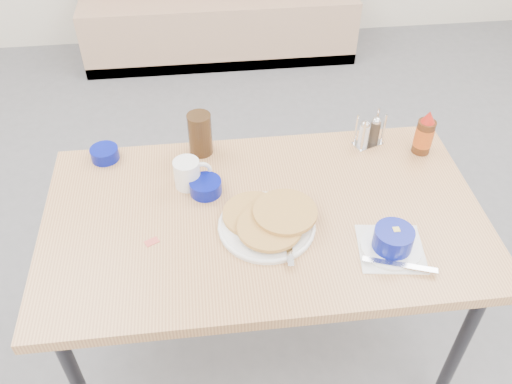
{
  "coord_description": "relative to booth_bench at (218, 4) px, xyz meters",
  "views": [
    {
      "loc": [
        -0.17,
        -0.96,
        1.98
      ],
      "look_at": [
        -0.02,
        0.29,
        0.82
      ],
      "focal_mm": 38.0,
      "sensor_mm": 36.0,
      "label": 1
    }
  ],
  "objects": [
    {
      "name": "dining_table",
      "position": [
        0.0,
        -2.53,
        0.35
      ],
      "size": [
        1.4,
        0.8,
        0.76
      ],
      "color": "tan",
      "rests_on": "ground"
    },
    {
      "name": "amber_tumbler",
      "position": [
        -0.18,
        -2.19,
        0.49
      ],
      "size": [
        0.09,
        0.09,
        0.16
      ],
      "primitive_type": "cylinder",
      "rotation": [
        0.0,
        0.0,
        0.1
      ],
      "color": "#321F10",
      "rests_on": "dining_table"
    },
    {
      "name": "condiment_caddy",
      "position": [
        0.42,
        -2.22,
        0.45
      ],
      "size": [
        0.12,
        0.09,
        0.13
      ],
      "rotation": [
        0.0,
        0.0,
        0.35
      ],
      "color": "silver",
      "rests_on": "dining_table"
    },
    {
      "name": "butter_bowl",
      "position": [
        -0.18,
        -2.41,
        0.43
      ],
      "size": [
        0.11,
        0.11,
        0.05
      ],
      "rotation": [
        0.0,
        0.0,
        -0.3
      ],
      "color": "#050F81",
      "rests_on": "dining_table"
    },
    {
      "name": "syrup_bottle",
      "position": [
        0.6,
        -2.28,
        0.48
      ],
      "size": [
        0.07,
        0.07,
        0.17
      ],
      "rotation": [
        0.0,
        0.0,
        0.31
      ],
      "color": "#47230F",
      "rests_on": "dining_table"
    },
    {
      "name": "grits_setting",
      "position": [
        0.36,
        -2.73,
        0.44
      ],
      "size": [
        0.21,
        0.23,
        0.08
      ],
      "rotation": [
        0.0,
        0.0,
        -0.13
      ],
      "color": "white",
      "rests_on": "dining_table"
    },
    {
      "name": "creamer_bowl",
      "position": [
        -0.53,
        -2.19,
        0.43
      ],
      "size": [
        0.1,
        0.1,
        0.04
      ],
      "rotation": [
        0.0,
        0.0,
        -0.32
      ],
      "color": "#050F81",
      "rests_on": "dining_table"
    },
    {
      "name": "coffee_mug",
      "position": [
        -0.23,
        -2.37,
        0.46
      ],
      "size": [
        0.13,
        0.09,
        0.1
      ],
      "rotation": [
        0.0,
        0.0,
        0.13
      ],
      "color": "white",
      "rests_on": "dining_table"
    },
    {
      "name": "pancake_plate",
      "position": [
        0.0,
        -2.59,
        0.43
      ],
      "size": [
        0.31,
        0.33,
        0.05
      ],
      "rotation": [
        0.0,
        0.0,
        -0.4
      ],
      "color": "white",
      "rests_on": "dining_table"
    },
    {
      "name": "sugar_wrapper",
      "position": [
        -0.35,
        -2.62,
        0.41
      ],
      "size": [
        0.05,
        0.04,
        0.0
      ],
      "primitive_type": "cube",
      "rotation": [
        0.0,
        0.0,
        0.46
      ],
      "color": "#D85148",
      "rests_on": "dining_table"
    },
    {
      "name": "booth_bench",
      "position": [
        0.0,
        0.0,
        0.0
      ],
      "size": [
        1.9,
        0.56,
        1.22
      ],
      "color": "tan",
      "rests_on": "ground"
    }
  ]
}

